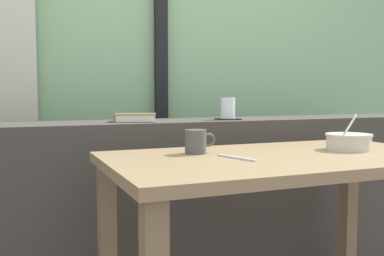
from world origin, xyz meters
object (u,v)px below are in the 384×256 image
object	(u,v)px
breakfast_table	(282,186)
soup_bowl	(349,142)
fork_utensil	(237,158)
ceramic_mug	(196,142)
juice_glass	(228,109)
closed_book	(135,118)
coaster_square	(228,119)

from	to	relation	value
breakfast_table	soup_bowl	xyz separation A→B (m)	(0.31, 0.02, 0.14)
breakfast_table	fork_utensil	distance (m)	0.22
ceramic_mug	fork_utensil	bearing A→B (deg)	-65.42
juice_glass	closed_book	bearing A→B (deg)	177.30
breakfast_table	juice_glass	bearing A→B (deg)	81.45
coaster_square	soup_bowl	bearing A→B (deg)	-69.09
fork_utensil	ceramic_mug	distance (m)	0.18
soup_bowl	fork_utensil	world-z (taller)	soup_bowl
closed_book	fork_utensil	distance (m)	0.66
breakfast_table	juice_glass	world-z (taller)	juice_glass
breakfast_table	fork_utensil	bearing A→B (deg)	-173.30
closed_book	fork_utensil	bearing A→B (deg)	-75.01
ceramic_mug	breakfast_table	bearing A→B (deg)	-28.00
juice_glass	fork_utensil	size ratio (longest dim) A/B	0.59
fork_utensil	ceramic_mug	bearing A→B (deg)	98.04
fork_utensil	closed_book	bearing A→B (deg)	88.46
soup_bowl	ceramic_mug	bearing A→B (deg)	167.79
breakfast_table	ceramic_mug	world-z (taller)	ceramic_mug
coaster_square	ceramic_mug	bearing A→B (deg)	-128.32
closed_book	fork_utensil	world-z (taller)	closed_book
breakfast_table	fork_utensil	world-z (taller)	fork_utensil
closed_book	fork_utensil	xyz separation A→B (m)	(0.17, -0.63, -0.10)
closed_book	ceramic_mug	xyz separation A→B (m)	(0.09, -0.47, -0.06)
breakfast_table	juice_glass	distance (m)	0.65
breakfast_table	ceramic_mug	xyz separation A→B (m)	(-0.27, 0.14, 0.15)
coaster_square	soup_bowl	size ratio (longest dim) A/B	0.57
coaster_square	fork_utensil	xyz separation A→B (m)	(-0.28, -0.61, -0.09)
breakfast_table	soup_bowl	world-z (taller)	soup_bowl
juice_glass	ceramic_mug	world-z (taller)	juice_glass
closed_book	soup_bowl	distance (m)	0.89
coaster_square	juice_glass	xyz separation A→B (m)	(0.00, 0.00, 0.05)
coaster_square	fork_utensil	bearing A→B (deg)	-114.54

